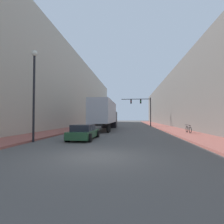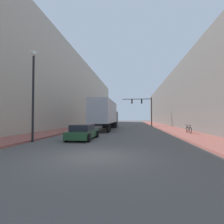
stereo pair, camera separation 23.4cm
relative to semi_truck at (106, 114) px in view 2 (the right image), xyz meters
The scene contains 10 objects.
ground_plane 18.24m from the semi_truck, 82.65° to the right, with size 200.00×200.00×0.00m, color #565451.
sidewalk_right 15.72m from the semi_truck, 50.76° to the left, with size 3.45×80.00×0.15m.
sidewalk_left 13.32m from the semi_truck, 113.39° to the left, with size 3.45×80.00×0.15m.
building_right 19.16m from the semi_truck, 39.60° to the left, with size 6.00×80.00×10.75m.
building_left 16.44m from the semi_truck, 129.51° to the left, with size 6.00×80.00×14.86m.
semi_truck is the anchor object (origin of this frame).
sedan_car 11.90m from the semi_truck, 90.25° to the right, with size 1.97×4.42×1.25m.
traffic_signal_gantry 13.36m from the semi_truck, 60.69° to the left, with size 6.25×0.35×6.05m.
street_lamp 14.29m from the semi_truck, 103.66° to the right, with size 0.44×0.44×6.86m.
parked_bicycle 11.92m from the semi_truck, 31.03° to the right, with size 0.44×1.82×0.86m.
Camera 2 is at (1.76, -8.00, 1.82)m, focal length 28.00 mm.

